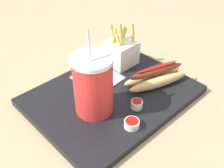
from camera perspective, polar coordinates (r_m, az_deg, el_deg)
name	(u,v)px	position (r m, az deg, el deg)	size (l,w,h in m)	color
ground_plane	(112,101)	(0.78, 0.00, -3.48)	(2.40, 2.40, 0.02)	tan
food_tray	(112,95)	(0.77, 0.00, -2.36)	(0.43, 0.33, 0.02)	black
soda_cup	(93,85)	(0.66, -3.92, -0.20)	(0.10, 0.10, 0.22)	red
fries_basket	(121,52)	(0.86, 1.91, 6.65)	(0.09, 0.08, 0.15)	white
hot_dog_1	(156,77)	(0.79, 9.04, 1.43)	(0.19, 0.11, 0.06)	#DBB775
ketchup_cup_1	(137,104)	(0.71, 5.16, -4.13)	(0.03, 0.03, 0.02)	white
ketchup_cup_2	(132,123)	(0.66, 4.11, -8.14)	(0.04, 0.04, 0.02)	white
napkin_stack	(98,78)	(0.81, -3.00, 1.32)	(0.11, 0.12, 0.00)	white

